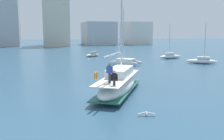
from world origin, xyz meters
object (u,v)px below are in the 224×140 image
(moored_catamaran, at_px, (170,56))
(moored_sloop_near, at_px, (93,55))
(moored_cutter_right, at_px, (202,61))
(main_sailboat, at_px, (118,83))
(seagull, at_px, (147,113))
(moored_sloop_far, at_px, (125,61))

(moored_catamaran, bearing_deg, moored_sloop_near, 149.06)
(moored_sloop_near, distance_m, moored_catamaran, 17.17)
(moored_sloop_near, bearing_deg, moored_cutter_right, -49.53)
(main_sailboat, bearing_deg, moored_sloop_near, 82.20)
(moored_cutter_right, distance_m, seagull, 30.62)
(moored_sloop_near, xyz_separation_m, moored_catamaran, (14.73, -8.83, 0.08))
(main_sailboat, relative_size, moored_catamaran, 1.97)
(main_sailboat, relative_size, moored_cutter_right, 2.01)
(moored_catamaran, bearing_deg, main_sailboat, -127.03)
(moored_cutter_right, bearing_deg, seagull, -131.84)
(moored_sloop_far, relative_size, moored_catamaran, 1.28)
(moored_catamaran, relative_size, moored_cutter_right, 1.02)
(main_sailboat, height_order, moored_cutter_right, main_sailboat)
(main_sailboat, xyz_separation_m, moored_catamaran, (19.47, 25.81, -0.37))
(main_sailboat, xyz_separation_m, seagull, (-0.11, -6.43, -0.72))
(moored_catamaran, height_order, seagull, moored_catamaran)
(moored_sloop_far, bearing_deg, moored_sloop_near, 98.20)
(main_sailboat, height_order, seagull, main_sailboat)
(main_sailboat, xyz_separation_m, moored_cutter_right, (20.32, 16.38, -0.37))
(moored_sloop_near, bearing_deg, moored_catamaran, -30.94)
(moored_cutter_right, bearing_deg, moored_catamaran, 95.13)
(moored_sloop_far, distance_m, moored_catamaran, 14.37)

